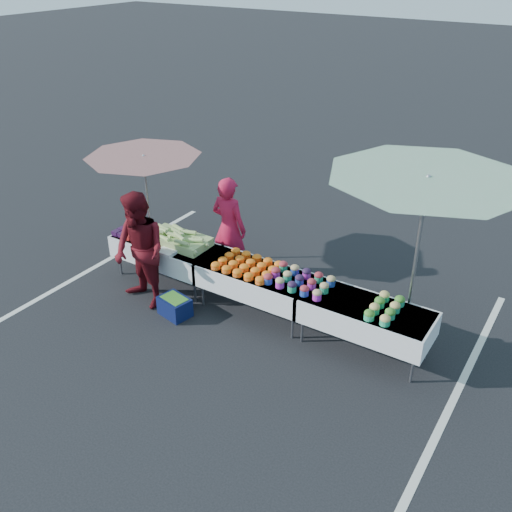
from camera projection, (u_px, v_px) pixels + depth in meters
The scene contains 17 objects.
ground at pixel (256, 311), 9.02m from camera, with size 80.00×80.00×0.00m, color black.
stripe_left at pixel (110, 258), 10.53m from camera, with size 0.10×5.00×0.00m, color silver.
stripe_right at pixel (460, 385), 7.51m from camera, with size 0.10×5.00×0.00m, color silver.
table_left at pixel (166, 250), 9.59m from camera, with size 1.86×0.81×0.75m.
table_center at pixel (256, 280), 8.74m from camera, with size 1.86×0.81×0.75m.
table_right at pixel (365, 316), 7.89m from camera, with size 1.86×0.81×0.75m.
berry_punnets at pixel (131, 230), 9.78m from camera, with size 0.40×0.54×0.08m.
corn_pile at pixel (178, 239), 9.38m from camera, with size 1.16×0.57×0.26m.
plastic_bags at pixel (167, 252), 9.13m from camera, with size 0.30×0.25×0.05m, color white.
carrot_bowls at pixel (247, 265), 8.70m from camera, with size 0.95×0.69×0.11m.
potato_cups at pixel (299, 280), 8.27m from camera, with size 0.94×0.58×0.16m.
bean_baskets at pixel (385, 308), 7.64m from camera, with size 0.36×0.68×0.15m.
vendor at pixel (229, 228), 9.61m from camera, with size 0.66×0.43×1.80m, color #C2163A.
customer at pixel (140, 251), 8.79m from camera, with size 0.92×0.71×1.89m, color #5B0D15.
umbrella_left at pixel (144, 165), 9.62m from camera, with size 2.02×2.02×2.01m.
umbrella_right at pixel (426, 193), 7.10m from camera, with size 2.59×2.59×2.63m.
storage_bin at pixel (175, 306), 8.86m from camera, with size 0.54×0.44×0.31m.
Camera 1 is at (4.03, -6.30, 5.11)m, focal length 40.00 mm.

